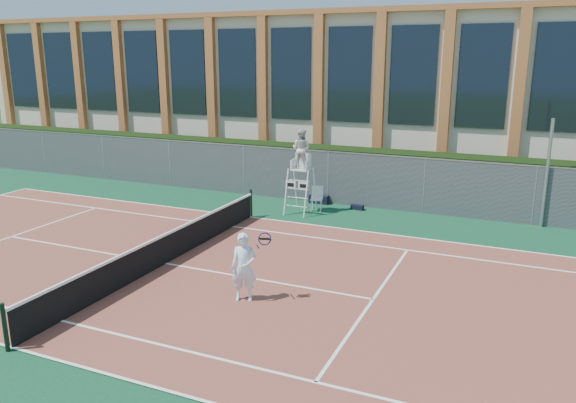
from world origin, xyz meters
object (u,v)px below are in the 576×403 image
at_px(steel_pole, 547,174).
at_px(plastic_chair, 317,196).
at_px(umpire_chair, 301,151).
at_px(tennis_player, 244,267).

relative_size(steel_pole, plastic_chair, 4.01).
xyz_separation_m(umpire_chair, tennis_player, (1.91, -8.39, -1.54)).
xyz_separation_m(umpire_chair, plastic_chair, (0.49, 0.50, -1.87)).
distance_m(umpire_chair, tennis_player, 8.74).
height_order(umpire_chair, tennis_player, umpire_chair).
bearing_deg(umpire_chair, steel_pole, 10.62).
relative_size(plastic_chair, tennis_player, 0.55).
bearing_deg(umpire_chair, tennis_player, -77.18).
xyz_separation_m(steel_pole, tennis_player, (-6.91, -10.04, -1.06)).
xyz_separation_m(plastic_chair, tennis_player, (1.42, -8.89, 0.33)).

